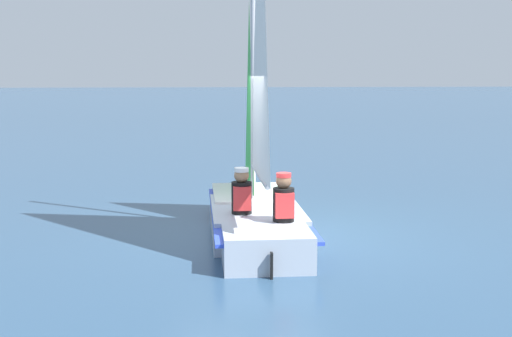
{
  "coord_description": "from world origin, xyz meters",
  "views": [
    {
      "loc": [
        -9.72,
        1.15,
        2.5
      ],
      "look_at": [
        0.0,
        0.0,
        1.08
      ],
      "focal_mm": 45.0,
      "sensor_mm": 36.0,
      "label": 1
    }
  ],
  "objects": [
    {
      "name": "ground_plane",
      "position": [
        0.0,
        0.0,
        0.0
      ],
      "size": [
        260.0,
        260.0,
        0.0
      ],
      "primitive_type": "plane",
      "color": "#2D4C6B"
    },
    {
      "name": "sailor_helm",
      "position": [
        -0.47,
        0.27,
        0.63
      ],
      "size": [
        0.35,
        0.31,
        1.16
      ],
      "rotation": [
        0.0,
        0.0,
        6.26
      ],
      "color": "black",
      "rests_on": "ground_plane"
    },
    {
      "name": "sailor_crew",
      "position": [
        -1.05,
        -0.26,
        0.63
      ],
      "size": [
        0.35,
        0.31,
        1.16
      ],
      "rotation": [
        0.0,
        0.0,
        6.26
      ],
      "color": "black",
      "rests_on": "ground_plane"
    },
    {
      "name": "sailboat_main",
      "position": [
        -0.05,
        0.0,
        0.87
      ],
      "size": [
        4.21,
        1.49,
        6.0
      ],
      "rotation": [
        0.0,
        0.0,
        6.26
      ],
      "color": "#B2BCCC",
      "rests_on": "ground_plane"
    }
  ]
}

